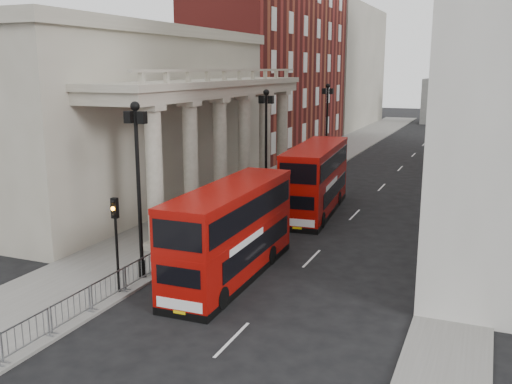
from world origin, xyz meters
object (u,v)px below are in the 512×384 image
traffic_light (116,227)px  monument_column (451,33)px  lamp_post_mid (266,139)px  bus_near (231,230)px  lamp_post_south (138,178)px  pedestrian_b (224,194)px  pedestrian_a (174,225)px  bus_far (316,178)px  lamp_post_north (327,121)px  pedestrian_c (229,200)px

traffic_light → monument_column: bearing=85.9°
lamp_post_mid → bus_near: size_ratio=0.80×
traffic_light → lamp_post_south: bearing=92.8°
bus_near → pedestrian_b: bearing=116.1°
lamp_post_south → pedestrian_a: size_ratio=5.17×
bus_near → bus_far: bearing=88.7°
bus_near → lamp_post_south: bearing=-154.9°
lamp_post_north → pedestrian_a: 26.24m
monument_column → pedestrian_b: 75.28m
lamp_post_mid → bus_near: (3.83, -14.11, -2.57)m
monument_column → pedestrian_c: (-8.11, -75.17, -15.00)m
lamp_post_south → traffic_light: lamp_post_south is taller
monument_column → lamp_post_mid: monument_column is taller
bus_far → pedestrian_c: bearing=-157.9°
traffic_light → pedestrian_c: traffic_light is taller
pedestrian_b → lamp_post_north: bearing=-131.6°
bus_near → traffic_light: bearing=-134.8°
monument_column → pedestrian_b: (-9.46, -73.14, -15.09)m
bus_near → pedestrian_b: bus_near is taller
monument_column → traffic_light: (-6.50, -90.02, -12.88)m
lamp_post_mid → traffic_light: 18.11m
pedestrian_a → pedestrian_c: bearing=74.5°
lamp_post_north → traffic_light: lamp_post_north is taller
traffic_light → bus_far: 18.03m
lamp_post_south → lamp_post_north: (0.00, 32.00, 0.00)m
pedestrian_a → traffic_light: bearing=-89.0°
bus_near → pedestrian_c: (-5.33, 10.94, -1.36)m
lamp_post_south → pedestrian_c: lamp_post_south is taller
pedestrian_a → pedestrian_b: pedestrian_a is taller
lamp_post_north → bus_far: size_ratio=0.75×
traffic_light → pedestrian_c: 15.09m
lamp_post_mid → pedestrian_c: lamp_post_mid is taller
pedestrian_b → lamp_post_south: bearing=68.8°
lamp_post_south → lamp_post_north: bearing=90.0°
bus_near → pedestrian_b: (-6.69, 12.97, -1.45)m
monument_column → bus_near: size_ratio=5.20×
traffic_light → pedestrian_a: 8.66m
lamp_post_north → pedestrian_b: 17.84m
monument_column → pedestrian_b: monument_column is taller
lamp_post_south → lamp_post_north: 32.00m
lamp_post_south → pedestrian_a: 7.55m
traffic_light → pedestrian_a: traffic_light is taller
pedestrian_c → pedestrian_b: bearing=109.8°
lamp_post_south → bus_near: size_ratio=0.80×
lamp_post_mid → pedestrian_a: bearing=-100.7°
traffic_light → bus_near: 5.45m
monument_column → pedestrian_c: size_ratio=31.61×
lamp_post_north → traffic_light: 34.07m
monument_column → lamp_post_north: size_ratio=6.51×
lamp_post_north → pedestrian_a: bearing=-94.1°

